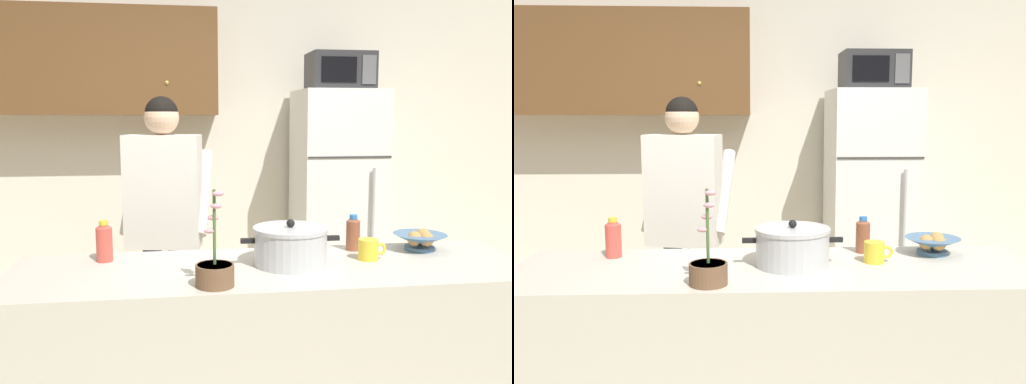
% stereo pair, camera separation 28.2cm
% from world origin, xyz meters
% --- Properties ---
extents(back_wall_unit, '(6.00, 0.48, 2.60)m').
position_xyz_m(back_wall_unit, '(-0.29, 2.24, 1.46)').
color(back_wall_unit, silver).
rests_on(back_wall_unit, ground).
extents(kitchen_island, '(2.27, 0.68, 0.92)m').
position_xyz_m(kitchen_island, '(0.00, 0.00, 0.46)').
color(kitchen_island, beige).
rests_on(kitchen_island, ground).
extents(refrigerator, '(0.64, 0.68, 1.77)m').
position_xyz_m(refrigerator, '(0.83, 1.85, 0.88)').
color(refrigerator, white).
rests_on(refrigerator, ground).
extents(microwave, '(0.48, 0.37, 0.28)m').
position_xyz_m(microwave, '(0.83, 1.83, 1.91)').
color(microwave, '#2D2D30').
rests_on(microwave, refrigerator).
extents(person_near_pot, '(0.57, 0.49, 1.68)m').
position_xyz_m(person_near_pot, '(-0.49, 0.88, 1.05)').
color(person_near_pot, '#33384C').
rests_on(person_near_pot, ground).
extents(cooking_pot, '(0.44, 0.33, 0.20)m').
position_xyz_m(cooking_pot, '(0.08, 0.02, 1.00)').
color(cooking_pot, silver).
rests_on(cooking_pot, kitchen_island).
extents(coffee_mug, '(0.13, 0.09, 0.10)m').
position_xyz_m(coffee_mug, '(0.45, 0.05, 0.97)').
color(coffee_mug, yellow).
rests_on(coffee_mug, kitchen_island).
extents(bread_bowl, '(0.26, 0.26, 0.10)m').
position_xyz_m(bread_bowl, '(0.75, 0.18, 0.97)').
color(bread_bowl, '#4C7299').
rests_on(bread_bowl, kitchen_island).
extents(bottle_near_edge, '(0.07, 0.07, 0.19)m').
position_xyz_m(bottle_near_edge, '(-0.74, 0.19, 1.01)').
color(bottle_near_edge, '#D84C3F').
rests_on(bottle_near_edge, kitchen_island).
extents(bottle_mid_counter, '(0.07, 0.07, 0.17)m').
position_xyz_m(bottle_mid_counter, '(0.43, 0.23, 1.01)').
color(bottle_mid_counter, brown).
rests_on(bottle_mid_counter, kitchen_island).
extents(potted_orchid, '(0.15, 0.15, 0.38)m').
position_xyz_m(potted_orchid, '(-0.27, -0.23, 0.98)').
color(potted_orchid, brown).
rests_on(potted_orchid, kitchen_island).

